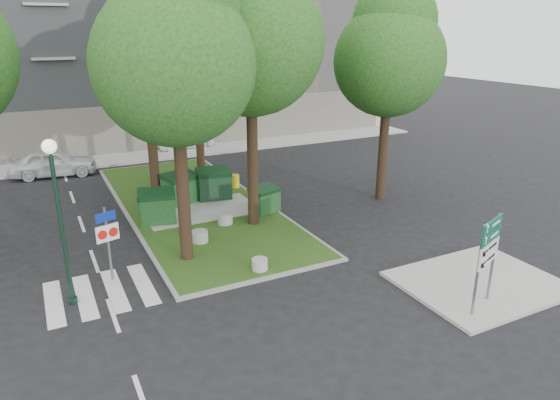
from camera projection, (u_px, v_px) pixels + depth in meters
ground at (254, 282)px, 16.47m from camera, size 120.00×120.00×0.00m
median_island at (194, 205)px, 23.41m from camera, size 6.00×16.00×0.12m
median_kerb at (194, 205)px, 23.41m from camera, size 6.30×16.30×0.10m
sidewalk_corner at (479, 283)px, 16.28m from camera, size 5.00×4.00×0.12m
building_sidewalk at (137, 157)px, 32.05m from camera, size 42.00×3.00×0.12m
zebra_crossing at (129, 287)px, 16.14m from camera, size 5.00×3.00×0.01m
apartment_building at (105, 27)px, 35.77m from camera, size 41.00×12.00×16.00m
tree_median_near_left at (176, 49)px, 15.63m from camera, size 5.20×5.20×10.53m
tree_median_near_right at (252, 26)px, 18.59m from camera, size 5.60×5.60×11.46m
tree_median_mid at (146, 51)px, 21.43m from camera, size 4.80×4.80×9.99m
tree_median_far at (195, 19)px, 24.89m from camera, size 5.80×5.80×11.93m
tree_street_right at (391, 50)px, 22.33m from camera, size 5.00×5.00×10.06m
dumpster_a at (157, 207)px, 21.00m from camera, size 1.72×1.37×1.42m
dumpster_b at (181, 188)px, 23.34m from camera, size 1.86×1.59×1.46m
dumpster_c at (214, 184)px, 23.94m from camera, size 1.75×1.35×1.49m
dumpster_d at (264, 199)px, 22.21m from camera, size 1.50×1.25×1.19m
bollard_left at (200, 236)px, 19.18m from camera, size 0.62×0.62×0.44m
bollard_right at (260, 264)px, 16.98m from camera, size 0.54×0.54×0.39m
bollard_mid at (225, 218)px, 20.96m from camera, size 0.64×0.64×0.46m
litter_bin at (236, 181)px, 25.68m from camera, size 0.39×0.39×0.68m
street_lamp at (58, 204)px, 14.16m from camera, size 0.40×0.40×5.07m
traffic_sign_pole at (107, 234)px, 16.06m from camera, size 0.75×0.26×2.56m
directional_sign at (488, 250)px, 14.20m from camera, size 1.31×0.54×2.77m
car_white at (53, 163)px, 27.95m from camera, size 4.76×2.42×1.55m
car_silver at (185, 140)px, 34.20m from camera, size 3.89×1.56×1.26m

